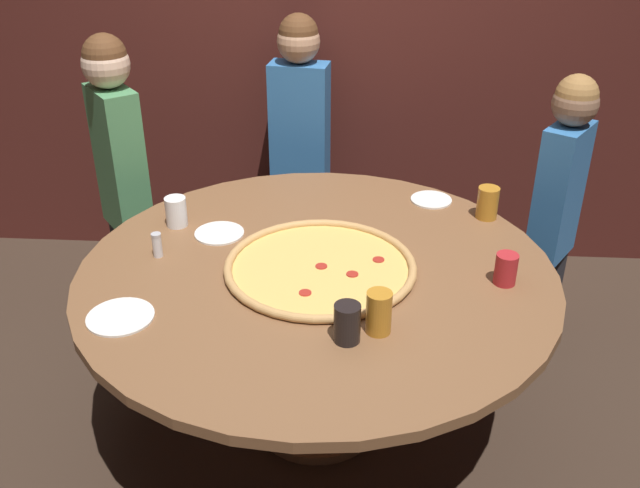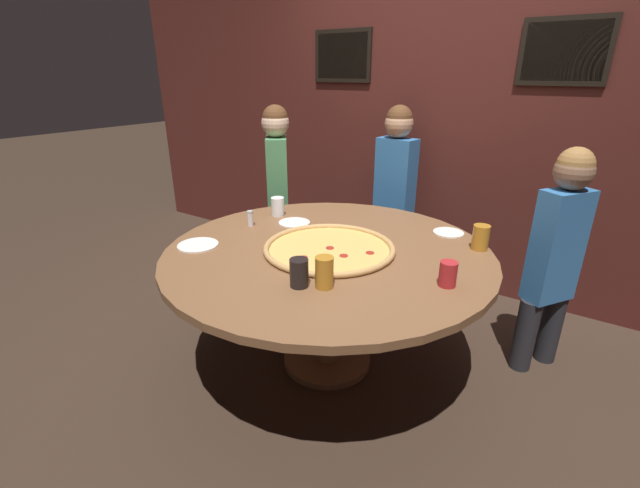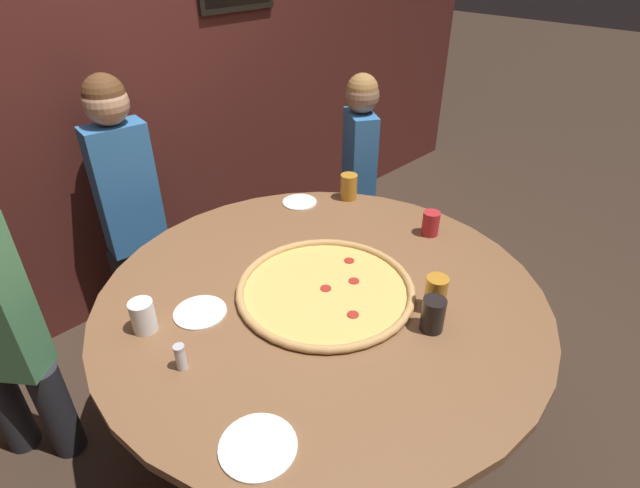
{
  "view_description": "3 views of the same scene",
  "coord_description": "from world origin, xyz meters",
  "views": [
    {
      "loc": [
        0.16,
        -2.25,
        2.1
      ],
      "look_at": [
        0.01,
        0.05,
        0.82
      ],
      "focal_mm": 40.0,
      "sensor_mm": 36.0,
      "label": 1
    },
    {
      "loc": [
        1.16,
        -1.8,
        1.64
      ],
      "look_at": [
        0.02,
        -0.1,
        0.81
      ],
      "focal_mm": 24.0,
      "sensor_mm": 36.0,
      "label": 2
    },
    {
      "loc": [
        -1.12,
        -1.09,
        1.98
      ],
      "look_at": [
        0.08,
        0.09,
        0.89
      ],
      "focal_mm": 28.0,
      "sensor_mm": 36.0,
      "label": 3
    }
  ],
  "objects": [
    {
      "name": "ground_plane",
      "position": [
        0.0,
        0.0,
        0.0
      ],
      "size": [
        24.0,
        24.0,
        0.0
      ],
      "primitive_type": "plane",
      "color": "#38281E"
    },
    {
      "name": "back_wall",
      "position": [
        0.0,
        1.48,
        1.3
      ],
      "size": [
        6.4,
        0.08,
        2.6
      ],
      "color": "#4C1E19",
      "rests_on": "ground_plane"
    },
    {
      "name": "dining_table",
      "position": [
        0.0,
        0.0,
        0.63
      ],
      "size": [
        1.77,
        1.77,
        0.74
      ],
      "color": "brown",
      "rests_on": "ground_plane"
    },
    {
      "name": "giant_pizza",
      "position": [
        0.01,
        -0.01,
        0.75
      ],
      "size": [
        0.71,
        0.71,
        0.03
      ],
      "color": "#EAB75B",
      "rests_on": "dining_table"
    },
    {
      "name": "drink_cup_far_left",
      "position": [
        -0.6,
        0.31,
        0.8
      ],
      "size": [
        0.09,
        0.09,
        0.12
      ],
      "primitive_type": "cylinder",
      "color": "white",
      "rests_on": "dining_table"
    },
    {
      "name": "drink_cup_front_edge",
      "position": [
        0.13,
        -0.43,
        0.81
      ],
      "size": [
        0.09,
        0.09,
        0.13
      ],
      "primitive_type": "cylinder",
      "color": "black",
      "rests_on": "dining_table"
    },
    {
      "name": "drink_cup_far_right",
      "position": [
        0.68,
        0.46,
        0.81
      ],
      "size": [
        0.09,
        0.09,
        0.14
      ],
      "primitive_type": "cylinder",
      "color": "#BC7A23",
      "rests_on": "dining_table"
    },
    {
      "name": "drink_cup_centre_back",
      "position": [
        0.22,
        -0.38,
        0.81
      ],
      "size": [
        0.08,
        0.08,
        0.15
      ],
      "primitive_type": "cylinder",
      "color": "#BC7A23",
      "rests_on": "dining_table"
    },
    {
      "name": "drink_cup_near_left",
      "position": [
        0.68,
        -0.06,
        0.8
      ],
      "size": [
        0.08,
        0.08,
        0.12
      ],
      "primitive_type": "cylinder",
      "color": "#B22328",
      "rests_on": "dining_table"
    },
    {
      "name": "white_plate_left_side",
      "position": [
        0.46,
        0.61,
        0.74
      ],
      "size": [
        0.18,
        0.18,
        0.01
      ],
      "primitive_type": "cylinder",
      "color": "white",
      "rests_on": "dining_table"
    },
    {
      "name": "white_plate_near_front",
      "position": [
        -0.41,
        0.24,
        0.74
      ],
      "size": [
        0.2,
        0.2,
        0.01
      ],
      "primitive_type": "cylinder",
      "color": "white",
      "rests_on": "dining_table"
    },
    {
      "name": "white_plate_beside_cup",
      "position": [
        -0.63,
        -0.36,
        0.74
      ],
      "size": [
        0.22,
        0.22,
        0.01
      ],
      "primitive_type": "cylinder",
      "color": "white",
      "rests_on": "dining_table"
    },
    {
      "name": "condiment_shaker",
      "position": [
        -0.61,
        0.05,
        0.79
      ],
      "size": [
        0.04,
        0.04,
        0.1
      ],
      "color": "silver",
      "rests_on": "dining_table"
    },
    {
      "name": "diner_side_right",
      "position": [
        -0.17,
        1.23,
        0.8
      ],
      "size": [
        0.36,
        0.21,
        1.41
      ],
      "rotation": [
        0.0,
        0.0,
        3.0
      ],
      "color": "#232328",
      "rests_on": "ground_plane"
    },
    {
      "name": "diner_far_left",
      "position": [
        -0.97,
        0.77,
        0.8
      ],
      "size": [
        0.32,
        0.35,
        1.41
      ],
      "rotation": [
        0.0,
        0.0,
        2.24
      ],
      "color": "#232328",
      "rests_on": "ground_plane"
    },
    {
      "name": "diner_far_right",
      "position": [
        1.03,
        0.68,
        0.73
      ],
      "size": [
        0.28,
        0.33,
        1.29
      ],
      "rotation": [
        0.0,
        0.0,
        -2.16
      ],
      "color": "#232328",
      "rests_on": "ground_plane"
    }
  ]
}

